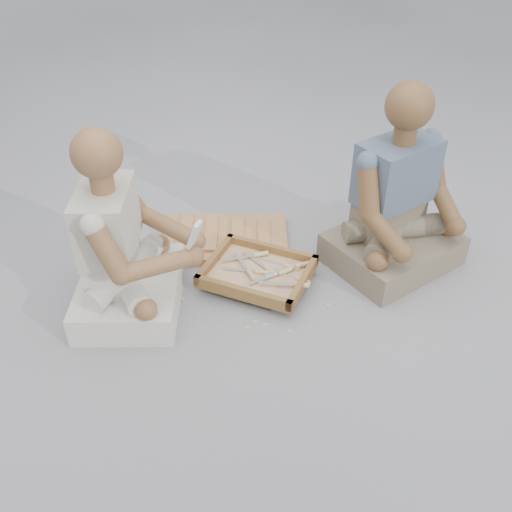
# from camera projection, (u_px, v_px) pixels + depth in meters

# --- Properties ---
(ground) EXTENTS (60.00, 60.00, 0.00)m
(ground) POSITION_uv_depth(u_px,v_px,m) (256.00, 348.00, 2.26)
(ground) COLOR #949499
(ground) RESTS_ON ground
(carved_panel) EXTENTS (0.66, 0.49, 0.04)m
(carved_panel) POSITION_uv_depth(u_px,v_px,m) (226.00, 239.00, 2.83)
(carved_panel) COLOR #9F7A3D
(carved_panel) RESTS_ON ground
(tool_tray) EXTENTS (0.53, 0.47, 0.06)m
(tool_tray) POSITION_uv_depth(u_px,v_px,m) (258.00, 273.00, 2.55)
(tool_tray) COLOR brown
(tool_tray) RESTS_ON carved_panel
(chisel_0) EXTENTS (0.20, 0.13, 0.02)m
(chisel_0) POSITION_uv_depth(u_px,v_px,m) (298.00, 266.00, 2.56)
(chisel_0) COLOR silver
(chisel_0) RESTS_ON tool_tray
(chisel_1) EXTENTS (0.13, 0.20, 0.02)m
(chisel_1) POSITION_uv_depth(u_px,v_px,m) (249.00, 272.00, 2.53)
(chisel_1) COLOR silver
(chisel_1) RESTS_ON tool_tray
(chisel_2) EXTENTS (0.21, 0.10, 0.02)m
(chisel_2) POSITION_uv_depth(u_px,v_px,m) (298.00, 279.00, 2.51)
(chisel_2) COLOR silver
(chisel_2) RESTS_ON tool_tray
(chisel_3) EXTENTS (0.18, 0.16, 0.02)m
(chisel_3) POSITION_uv_depth(u_px,v_px,m) (267.00, 268.00, 2.56)
(chisel_3) COLOR silver
(chisel_3) RESTS_ON tool_tray
(chisel_4) EXTENTS (0.19, 0.15, 0.02)m
(chisel_4) POSITION_uv_depth(u_px,v_px,m) (281.00, 273.00, 2.53)
(chisel_4) COLOR silver
(chisel_4) RESTS_ON tool_tray
(chisel_5) EXTENTS (0.21, 0.10, 0.02)m
(chisel_5) POSITION_uv_depth(u_px,v_px,m) (256.00, 255.00, 2.63)
(chisel_5) COLOR silver
(chisel_5) RESTS_ON tool_tray
(chisel_6) EXTENTS (0.22, 0.02, 0.02)m
(chisel_6) POSITION_uv_depth(u_px,v_px,m) (296.00, 285.00, 2.45)
(chisel_6) COLOR silver
(chisel_6) RESTS_ON tool_tray
(chisel_7) EXTENTS (0.22, 0.03, 0.02)m
(chisel_7) POSITION_uv_depth(u_px,v_px,m) (259.00, 272.00, 2.54)
(chisel_7) COLOR silver
(chisel_7) RESTS_ON tool_tray
(chisel_8) EXTENTS (0.22, 0.08, 0.02)m
(chisel_8) POSITION_uv_depth(u_px,v_px,m) (288.00, 266.00, 2.58)
(chisel_8) COLOR silver
(chisel_8) RESTS_ON tool_tray
(wood_chip_0) EXTENTS (0.02, 0.02, 0.00)m
(wood_chip_0) POSITION_uv_depth(u_px,v_px,m) (183.00, 299.00, 2.50)
(wood_chip_0) COLOR #DBB181
(wood_chip_0) RESTS_ON ground
(wood_chip_1) EXTENTS (0.02, 0.02, 0.00)m
(wood_chip_1) POSITION_uv_depth(u_px,v_px,m) (329.00, 267.00, 2.68)
(wood_chip_1) COLOR #DBB181
(wood_chip_1) RESTS_ON ground
(wood_chip_2) EXTENTS (0.02, 0.02, 0.00)m
(wood_chip_2) POSITION_uv_depth(u_px,v_px,m) (290.00, 262.00, 2.71)
(wood_chip_2) COLOR #DBB181
(wood_chip_2) RESTS_ON ground
(wood_chip_3) EXTENTS (0.02, 0.02, 0.00)m
(wood_chip_3) POSITION_uv_depth(u_px,v_px,m) (220.00, 264.00, 2.70)
(wood_chip_3) COLOR #DBB181
(wood_chip_3) RESTS_ON ground
(wood_chip_4) EXTENTS (0.02, 0.02, 0.00)m
(wood_chip_4) POSITION_uv_depth(u_px,v_px,m) (290.00, 331.00, 2.34)
(wood_chip_4) COLOR #DBB181
(wood_chip_4) RESTS_ON ground
(wood_chip_5) EXTENTS (0.02, 0.02, 0.00)m
(wood_chip_5) POSITION_uv_depth(u_px,v_px,m) (255.00, 322.00, 2.38)
(wood_chip_5) COLOR #DBB181
(wood_chip_5) RESTS_ON ground
(wood_chip_6) EXTENTS (0.02, 0.02, 0.00)m
(wood_chip_6) POSITION_uv_depth(u_px,v_px,m) (265.00, 325.00, 2.37)
(wood_chip_6) COLOR #DBB181
(wood_chip_6) RESTS_ON ground
(wood_chip_7) EXTENTS (0.02, 0.02, 0.00)m
(wood_chip_7) POSITION_uv_depth(u_px,v_px,m) (328.00, 305.00, 2.46)
(wood_chip_7) COLOR #DBB181
(wood_chip_7) RESTS_ON ground
(wood_chip_8) EXTENTS (0.02, 0.02, 0.00)m
(wood_chip_8) POSITION_uv_depth(u_px,v_px,m) (247.00, 328.00, 2.35)
(wood_chip_8) COLOR #DBB181
(wood_chip_8) RESTS_ON ground
(wood_chip_9) EXTENTS (0.02, 0.02, 0.00)m
(wood_chip_9) POSITION_uv_depth(u_px,v_px,m) (253.00, 291.00, 2.54)
(wood_chip_9) COLOR #DBB181
(wood_chip_9) RESTS_ON ground
(wood_chip_10) EXTENTS (0.02, 0.02, 0.00)m
(wood_chip_10) POSITION_uv_depth(u_px,v_px,m) (246.00, 294.00, 2.52)
(wood_chip_10) COLOR #DBB181
(wood_chip_10) RESTS_ON ground
(wood_chip_11) EXTENTS (0.02, 0.02, 0.00)m
(wood_chip_11) POSITION_uv_depth(u_px,v_px,m) (229.00, 238.00, 2.87)
(wood_chip_11) COLOR #DBB181
(wood_chip_11) RESTS_ON ground
(craftsman) EXTENTS (0.58, 0.58, 0.81)m
(craftsman) POSITION_uv_depth(u_px,v_px,m) (123.00, 252.00, 2.31)
(craftsman) COLOR silver
(craftsman) RESTS_ON ground
(companion) EXTENTS (0.70, 0.70, 0.86)m
(companion) POSITION_uv_depth(u_px,v_px,m) (397.00, 209.00, 2.56)
(companion) COLOR #7D755A
(companion) RESTS_ON ground
(mobile_phone) EXTENTS (0.07, 0.06, 0.12)m
(mobile_phone) POSITION_uv_depth(u_px,v_px,m) (194.00, 235.00, 2.19)
(mobile_phone) COLOR silver
(mobile_phone) RESTS_ON craftsman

